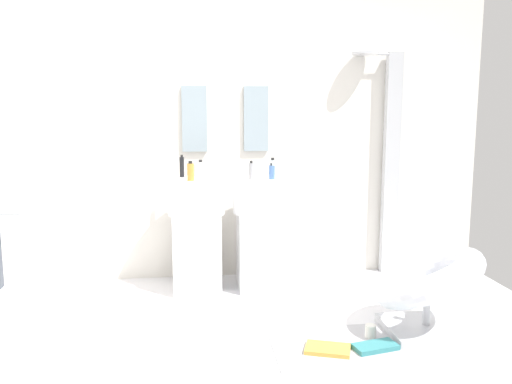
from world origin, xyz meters
TOP-DOWN VIEW (x-y plane):
  - ground_plane at (0.00, 0.00)m, footprint 4.80×3.60m
  - rear_partition at (0.00, 1.65)m, footprint 4.80×0.10m
  - pedestal_sink_left at (-0.28, 1.21)m, footprint 0.48×0.48m
  - pedestal_sink_right at (0.28, 1.21)m, footprint 0.48×0.48m
  - vanity_mirror_left at (-0.28, 1.58)m, footprint 0.22×0.03m
  - vanity_mirror_right at (0.28, 1.58)m, footprint 0.22×0.03m
  - shower_column at (1.52, 1.53)m, footprint 0.49×0.24m
  - lounge_chair at (1.29, 0.12)m, footprint 1.06×1.06m
  - area_rug at (0.69, -0.02)m, footprint 0.99×0.65m
  - magazine_teal at (0.85, -0.10)m, footprint 0.31×0.20m
  - magazine_ochre at (0.53, -0.09)m, footprint 0.33×0.27m
  - coffee_mug at (0.88, 0.08)m, footprint 0.07×0.07m
  - soap_bottle_white at (-0.23, 1.35)m, footprint 0.05×0.05m
  - soap_bottle_grey at (0.18, 1.11)m, footprint 0.04×0.04m
  - soap_bottle_amber at (-0.32, 1.10)m, footprint 0.06×0.06m
  - soap_bottle_blue at (0.35, 1.12)m, footprint 0.05×0.05m
  - soap_bottle_black at (-0.39, 1.35)m, footprint 0.04×0.04m
  - soap_bottle_clear at (0.36, 1.13)m, footprint 0.05×0.05m

SIDE VIEW (x-z plane):
  - ground_plane at x=0.00m, z-range -0.04..0.00m
  - area_rug at x=0.69m, z-range 0.00..0.01m
  - magazine_ochre at x=0.53m, z-range 0.01..0.04m
  - magazine_teal at x=0.85m, z-range 0.01..0.04m
  - coffee_mug at x=0.88m, z-range 0.01..0.10m
  - lounge_chair at x=1.29m, z-range 0.03..0.67m
  - pedestal_sink_left at x=-0.28m, z-range -0.01..1.06m
  - pedestal_sink_right at x=0.28m, z-range -0.01..1.06m
  - soap_bottle_blue at x=0.35m, z-range 0.96..1.09m
  - soap_bottle_white at x=-0.23m, z-range 0.96..1.11m
  - soap_bottle_grey at x=0.18m, z-range 0.96..1.12m
  - soap_bottle_amber at x=-0.32m, z-range 0.96..1.12m
  - soap_bottle_clear at x=0.36m, z-range 0.96..1.14m
  - soap_bottle_black at x=-0.39m, z-range 0.96..1.15m
  - shower_column at x=1.52m, z-range 0.05..2.10m
  - rear_partition at x=0.00m, z-range 0.00..2.60m
  - vanity_mirror_left at x=-0.28m, z-range 1.17..1.74m
  - vanity_mirror_right at x=0.28m, z-range 1.17..1.74m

